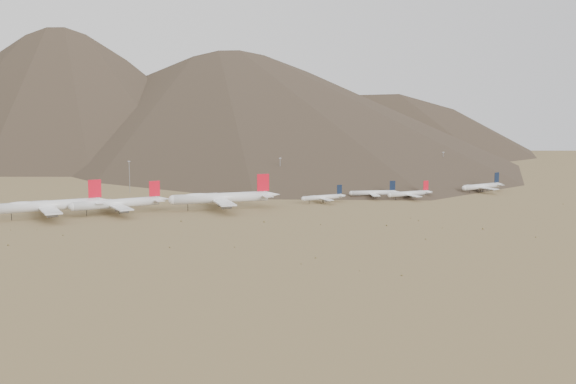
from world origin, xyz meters
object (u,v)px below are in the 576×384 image
object	(u,v)px
narrowbody_a	(324,197)
widebody_west	(49,205)
narrowbody_b	(374,193)
control_tower	(250,183)
widebody_east	(221,198)
widebody_centre	(117,203)

from	to	relation	value
narrowbody_a	widebody_west	bearing A→B (deg)	172.81
narrowbody_a	narrowbody_b	bearing A→B (deg)	2.13
narrowbody_b	control_tower	xyz separation A→B (m)	(-73.54, 81.14, 1.03)
narrowbody_b	control_tower	distance (m)	109.51
control_tower	widebody_west	bearing A→B (deg)	-151.42
widebody_west	widebody_east	distance (m)	112.67
widebody_west	narrowbody_a	bearing A→B (deg)	-7.41
widebody_west	narrowbody_b	bearing A→B (deg)	-5.63
widebody_west	narrowbody_a	world-z (taller)	widebody_west
widebody_west	narrowbody_a	distance (m)	190.26
narrowbody_b	widebody_east	bearing A→B (deg)	-163.27
widebody_east	control_tower	xyz separation A→B (m)	(48.58, 92.20, -2.76)
widebody_centre	narrowbody_b	world-z (taller)	widebody_centre
widebody_west	widebody_east	xyz separation A→B (m)	(112.59, -4.40, 0.15)
widebody_centre	control_tower	world-z (taller)	widebody_centre
widebody_east	narrowbody_a	distance (m)	77.83
narrowbody_b	widebody_centre	bearing A→B (deg)	-166.68
widebody_west	widebody_centre	distance (m)	42.93
widebody_east	narrowbody_b	bearing A→B (deg)	6.99
widebody_west	widebody_centre	world-z (taller)	widebody_west
narrowbody_a	widebody_centre	bearing A→B (deg)	172.47
widebody_west	widebody_east	world-z (taller)	widebody_east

